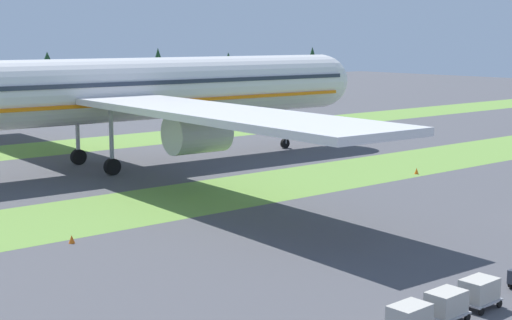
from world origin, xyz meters
The scene contains 8 objects.
grass_strip_near centered at (0.00, 36.33, 0.00)m, with size 320.00×12.16×0.01m, color olive.
grass_strip_far centered at (0.00, 72.65, 0.00)m, with size 320.00×12.16×0.01m, color olive.
airliner centered at (3.11, 54.57, 8.26)m, with size 66.11×81.22×23.06m.
cargo_dolly_lead centered at (-3.85, 4.48, 0.92)m, with size 2.25×1.57×1.55m.
cargo_dolly_second centered at (-6.75, 4.39, 0.92)m, with size 2.25×1.57×1.55m.
cargo_dolly_third centered at (-9.65, 4.29, 0.92)m, with size 2.25×1.57×1.55m.
taxiway_marker_0 centered at (-14.30, 29.35, 0.28)m, with size 0.44×0.44×0.56m, color orange.
taxiway_marker_1 centered at (24.80, 31.34, 0.32)m, with size 0.44×0.44×0.63m, color orange.
Camera 1 is at (-36.57, -17.06, 13.74)m, focal length 53.48 mm.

